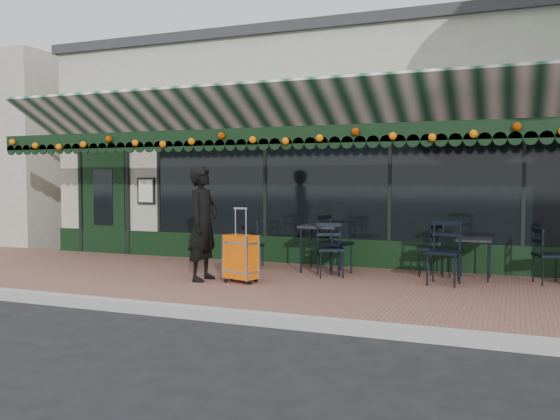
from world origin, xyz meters
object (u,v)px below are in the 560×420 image
at_px(cafe_table_a, 475,243).
at_px(chair_a_left, 431,249).
at_px(chair_b_right, 335,244).
at_px(chair_a_right, 446,250).
at_px(chair_a_extra, 550,256).
at_px(chair_a_front, 444,253).
at_px(chair_b_front, 330,250).
at_px(chair_solo, 252,246).
at_px(suitcase, 241,258).
at_px(woman, 203,223).
at_px(chair_b_left, 247,243).
at_px(cafe_table_b, 321,230).

relative_size(cafe_table_a, chair_a_left, 0.74).
bearing_deg(chair_b_right, cafe_table_a, -67.92).
bearing_deg(chair_a_right, chair_a_extra, -74.11).
height_order(chair_a_right, chair_a_front, chair_a_front).
bearing_deg(chair_a_front, cafe_table_a, 65.36).
xyz_separation_m(chair_b_front, chair_solo, (-1.63, 0.51, -0.06)).
relative_size(chair_a_left, chair_a_extra, 1.03).
relative_size(suitcase, chair_b_right, 1.14).
relative_size(chair_a_front, chair_b_front, 1.10).
relative_size(chair_a_right, chair_b_front, 0.95).
relative_size(woman, chair_a_extra, 2.09).
bearing_deg(woman, cafe_table_a, -67.27).
relative_size(chair_b_left, chair_b_right, 0.89).
height_order(chair_a_right, chair_solo, chair_a_right).
bearing_deg(chair_a_front, chair_b_front, -177.86).
height_order(cafe_table_b, chair_a_extra, chair_a_extra).
height_order(woman, chair_a_right, woman).
height_order(woman, chair_solo, woman).
bearing_deg(chair_b_front, cafe_table_a, -10.05).
bearing_deg(cafe_table_b, chair_a_extra, 2.23).
xyz_separation_m(chair_a_front, chair_b_left, (-3.46, 0.41, -0.04)).
xyz_separation_m(chair_a_extra, chair_b_right, (-3.32, -0.28, 0.07)).
xyz_separation_m(woman, chair_solo, (0.12, 1.59, -0.52)).
height_order(cafe_table_b, chair_a_left, chair_a_left).
distance_m(suitcase, chair_a_left, 3.18).
bearing_deg(chair_solo, chair_b_left, 168.16).
height_order(chair_a_extra, chair_solo, chair_a_extra).
height_order(cafe_table_a, chair_b_left, chair_b_left).
distance_m(suitcase, chair_b_right, 1.75).
relative_size(cafe_table_b, chair_a_right, 0.95).
height_order(chair_a_right, chair_a_extra, chair_a_extra).
relative_size(woman, chair_b_front, 2.03).
distance_m(suitcase, chair_a_right, 3.42).
distance_m(cafe_table_a, chair_b_front, 2.29).
relative_size(cafe_table_b, chair_a_front, 0.83).
height_order(chair_b_right, chair_b_front, chair_b_right).
xyz_separation_m(cafe_table_b, chair_b_left, (-1.34, -0.14, -0.28)).
bearing_deg(cafe_table_b, chair_a_front, -14.57).
bearing_deg(chair_a_left, chair_solo, -94.52).
xyz_separation_m(suitcase, chair_a_front, (2.93, 0.95, 0.10)).
bearing_deg(chair_a_front, chair_solo, 175.09).
bearing_deg(cafe_table_a, suitcase, -153.82).
relative_size(cafe_table_a, chair_a_extra, 0.76).
distance_m(suitcase, chair_a_extra, 4.71).
bearing_deg(chair_a_extra, woman, 87.96).
height_order(woman, chair_a_left, woman).
xyz_separation_m(chair_a_left, chair_solo, (-3.14, -0.23, -0.06)).
xyz_separation_m(cafe_table_b, chair_b_right, (0.28, -0.14, -0.22)).
xyz_separation_m(chair_a_right, chair_a_extra, (1.56, -0.23, 0.01)).
bearing_deg(suitcase, woman, -159.74).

